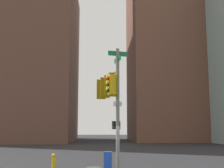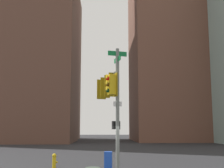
{
  "view_description": "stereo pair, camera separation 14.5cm",
  "coord_description": "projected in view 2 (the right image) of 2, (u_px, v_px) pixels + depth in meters",
  "views": [
    {
      "loc": [
        -0.53,
        -15.27,
        2.39
      ],
      "look_at": [
        0.07,
        0.39,
        4.7
      ],
      "focal_mm": 48.36,
      "sensor_mm": 36.0,
      "label": 1
    },
    {
      "loc": [
        -0.38,
        -15.28,
        2.39
      ],
      "look_at": [
        0.07,
        0.39,
        4.7
      ],
      "focal_mm": 48.36,
      "sensor_mm": 36.0,
      "label": 2
    }
  ],
  "objects": [
    {
      "name": "signal_pole_assembly",
      "position": [
        109.0,
        91.0,
        16.11
      ],
      "size": [
        1.56,
        3.97,
        6.37
      ],
      "rotation": [
        0.0,
        0.0,
        1.85
      ],
      "color": "slate",
      "rests_on": "ground_plane"
    },
    {
      "name": "newspaper_box",
      "position": [
        108.0,
        161.0,
        17.44
      ],
      "size": [
        0.48,
        0.59,
        1.05
      ],
      "primitive_type": "cube",
      "rotation": [
        0.0,
        0.0,
        -0.08
      ],
      "color": "#193FA5",
      "rests_on": "ground_plane"
    },
    {
      "name": "building_brick_midblock",
      "position": [
        181.0,
        48.0,
        61.38
      ],
      "size": [
        19.92,
        18.69,
        37.0
      ],
      "primitive_type": "cube",
      "color": "brown",
      "rests_on": "ground_plane"
    },
    {
      "name": "fire_hydrant",
      "position": [
        54.0,
        160.0,
        18.32
      ],
      "size": [
        0.34,
        0.26,
        0.87
      ],
      "color": "gold",
      "rests_on": "ground_plane"
    },
    {
      "name": "building_brick_farside",
      "position": [
        39.0,
        63.0,
        65.89
      ],
      "size": [
        16.7,
        19.17,
        33.2
      ],
      "primitive_type": "cube",
      "color": "brown",
      "rests_on": "ground_plane"
    }
  ]
}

